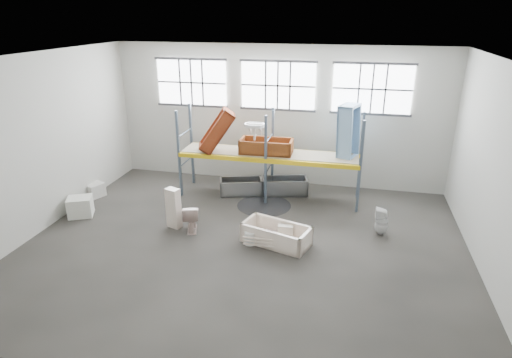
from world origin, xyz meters
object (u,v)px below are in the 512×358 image
(blue_tub_upright, at_px, (348,132))
(carton_near, at_px, (80,207))
(bucket, at_px, (250,238))
(toilet_white, at_px, (381,221))
(steel_tub_right, at_px, (285,186))
(steel_tub_left, at_px, (241,186))
(cistern_tall, at_px, (174,208))
(bathtub_beige, at_px, (276,234))
(rust_tub_flat, at_px, (266,146))
(toilet_beige, at_px, (191,217))

(blue_tub_upright, bearing_deg, carton_near, -159.07)
(carton_near, bearing_deg, bucket, -5.48)
(toilet_white, distance_m, bucket, 3.81)
(toilet_white, height_order, steel_tub_right, toilet_white)
(toilet_white, bearing_deg, blue_tub_upright, -153.29)
(toilet_white, bearing_deg, steel_tub_left, -113.31)
(toilet_white, height_order, steel_tub_left, toilet_white)
(cistern_tall, relative_size, blue_tub_upright, 0.69)
(bathtub_beige, distance_m, rust_tub_flat, 3.58)
(cistern_tall, distance_m, bucket, 2.53)
(carton_near, bearing_deg, toilet_beige, -1.86)
(carton_near, bearing_deg, cistern_tall, -0.89)
(rust_tub_flat, bearing_deg, blue_tub_upright, 6.63)
(toilet_beige, distance_m, rust_tub_flat, 3.60)
(toilet_white, height_order, carton_near, toilet_white)
(cistern_tall, relative_size, rust_tub_flat, 0.70)
(steel_tub_left, height_order, carton_near, carton_near)
(steel_tub_left, relative_size, rust_tub_flat, 0.84)
(steel_tub_right, bearing_deg, carton_near, -151.90)
(toilet_beige, height_order, rust_tub_flat, rust_tub_flat)
(bathtub_beige, relative_size, toilet_beige, 2.23)
(toilet_beige, xyz_separation_m, rust_tub_flat, (1.64, 2.88, 1.41))
(carton_near, bearing_deg, toilet_white, 5.31)
(steel_tub_right, distance_m, blue_tub_upright, 2.94)
(steel_tub_right, bearing_deg, toilet_white, -36.34)
(cistern_tall, relative_size, steel_tub_left, 0.83)
(bathtub_beige, xyz_separation_m, blue_tub_upright, (1.71, 3.40, 2.12))
(rust_tub_flat, height_order, carton_near, rust_tub_flat)
(toilet_beige, bearing_deg, steel_tub_right, -142.92)
(steel_tub_right, relative_size, rust_tub_flat, 0.89)
(toilet_white, bearing_deg, bucket, -69.07)
(blue_tub_upright, bearing_deg, bathtub_beige, -116.74)
(bathtub_beige, xyz_separation_m, toilet_white, (2.85, 1.18, 0.13))
(rust_tub_flat, relative_size, bucket, 4.73)
(steel_tub_right, height_order, rust_tub_flat, rust_tub_flat)
(bathtub_beige, xyz_separation_m, bucket, (-0.69, -0.21, -0.09))
(carton_near, bearing_deg, rust_tub_flat, 27.15)
(bathtub_beige, height_order, toilet_white, toilet_white)
(bathtub_beige, relative_size, carton_near, 2.59)
(bathtub_beige, xyz_separation_m, steel_tub_left, (-1.83, 3.15, -0.00))
(bucket, bearing_deg, steel_tub_right, 84.53)
(steel_tub_left, bearing_deg, cistern_tall, -114.33)
(cistern_tall, relative_size, toilet_white, 1.52)
(blue_tub_upright, bearing_deg, toilet_beige, -143.31)
(cistern_tall, distance_m, toilet_white, 6.05)
(toilet_white, xyz_separation_m, carton_near, (-9.16, -0.85, -0.10))
(toilet_beige, relative_size, carton_near, 1.16)
(bathtub_beige, relative_size, rust_tub_flat, 1.06)
(steel_tub_left, xyz_separation_m, carton_near, (-4.48, -2.82, 0.04))
(steel_tub_left, bearing_deg, bucket, -71.18)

